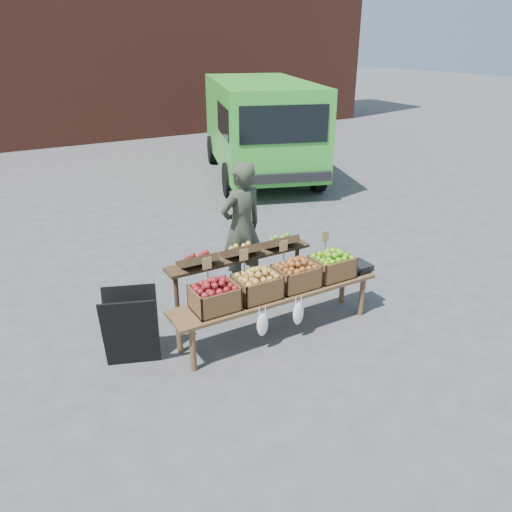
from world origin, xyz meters
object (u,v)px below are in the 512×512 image
back_table (240,275)px  weighing_scale (357,267)px  delivery_van (260,130)px  crate_green_apples (332,267)px  display_bench (276,312)px  crate_russet_pears (257,287)px  chalkboard_sign (131,328)px  crate_red_apples (296,276)px  vendor (242,228)px  crate_golden_apples (215,298)px

back_table → weighing_scale: (1.36, -0.72, 0.09)m
delivery_van → crate_green_apples: bearing=-94.2°
back_table → crate_green_apples: size_ratio=4.20×
delivery_van → display_bench: 7.66m
back_table → weighing_scale: 1.54m
back_table → delivery_van: bearing=57.4°
back_table → display_bench: size_ratio=0.78×
crate_russet_pears → crate_green_apples: bearing=0.0°
display_bench → back_table: bearing=98.8°
chalkboard_sign → back_table: (1.62, 0.45, 0.07)m
delivery_van → display_bench: bearing=-99.9°
crate_russet_pears → crate_red_apples: 0.55m
vendor → crate_russet_pears: 1.39m
back_table → crate_russet_pears: back_table is taller
back_table → crate_red_apples: bearing=-61.8°
vendor → crate_golden_apples: 1.66m
crate_red_apples → weighing_scale: 0.98m
vendor → crate_green_apples: 1.43m
vendor → chalkboard_sign: (-1.94, -1.01, -0.49)m
chalkboard_sign → display_bench: chalkboard_sign is taller
chalkboard_sign → crate_russet_pears: size_ratio=1.79×
crate_golden_apples → crate_russet_pears: bearing=0.0°
back_table → crate_red_apples: size_ratio=4.20×
crate_green_apples → weighing_scale: (0.43, -0.00, -0.10)m
back_table → crate_golden_apples: size_ratio=4.20×
back_table → crate_red_apples: 0.84m
delivery_van → back_table: 7.07m
delivery_van → chalkboard_sign: (-5.41, -6.38, -0.75)m
vendor → crate_green_apples: size_ratio=3.75×
crate_green_apples → weighing_scale: bearing=-0.0°
vendor → display_bench: (-0.22, -1.28, -0.65)m
crate_red_apples → delivery_van: bearing=62.9°
vendor → crate_red_apples: vendor is taller
delivery_van → crate_red_apples: bearing=-98.0°
crate_green_apples → back_table: bearing=142.4°
delivery_van → crate_golden_apples: size_ratio=10.67×
chalkboard_sign → back_table: back_table is taller
back_table → crate_russet_pears: bearing=-102.8°
display_bench → crate_russet_pears: (-0.28, 0.00, 0.42)m
weighing_scale → vendor: bearing=129.0°
chalkboard_sign → crate_russet_pears: 1.50m
crate_golden_apples → crate_russet_pears: (0.55, 0.00, 0.00)m
back_table → weighing_scale: back_table is taller
delivery_van → back_table: (-3.79, -5.93, -0.67)m
crate_golden_apples → crate_russet_pears: same height
chalkboard_sign → weighing_scale: bearing=15.2°
chalkboard_sign → crate_golden_apples: (0.90, -0.27, 0.26)m
vendor → chalkboard_sign: vendor is taller
back_table → crate_russet_pears: 0.76m
vendor → display_bench: 1.45m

